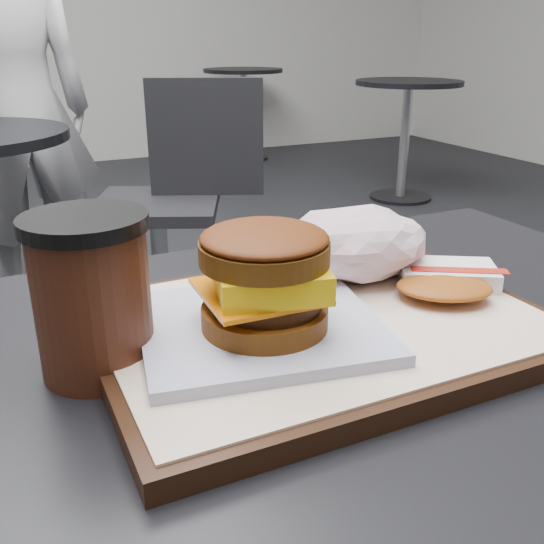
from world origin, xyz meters
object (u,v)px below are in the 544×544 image
at_px(serving_tray, 320,326).
at_px(breakfast_sandwich, 264,290).
at_px(hash_brown, 446,280).
at_px(neighbor_chair, 175,189).
at_px(customer_table, 344,521).
at_px(coffee_cup, 92,291).
at_px(patron, 19,110).
at_px(crumpled_wrapper, 355,243).

height_order(serving_tray, breakfast_sandwich, breakfast_sandwich).
xyz_separation_m(hash_brown, neighbor_chair, (0.21, 1.61, -0.29)).
xyz_separation_m(customer_table, breakfast_sandwich, (-0.07, 0.02, 0.24)).
bearing_deg(breakfast_sandwich, customer_table, -14.97).
distance_m(breakfast_sandwich, coffee_cup, 0.13).
xyz_separation_m(serving_tray, coffee_cup, (-0.18, 0.03, 0.06)).
bearing_deg(patron, customer_table, 89.02).
bearing_deg(customer_table, coffee_cup, 163.61).
relative_size(customer_table, breakfast_sandwich, 3.69).
bearing_deg(serving_tray, coffee_cup, 172.13).
distance_m(breakfast_sandwich, patron, 2.10).
bearing_deg(crumpled_wrapper, breakfast_sandwich, -149.30).
height_order(customer_table, serving_tray, serving_tray).
bearing_deg(coffee_cup, serving_tray, -7.87).
relative_size(customer_table, crumpled_wrapper, 5.32).
relative_size(serving_tray, patron, 0.25).
relative_size(crumpled_wrapper, patron, 0.10).
distance_m(neighbor_chair, patron, 0.69).
xyz_separation_m(crumpled_wrapper, neighbor_chair, (0.27, 1.54, -0.31)).
xyz_separation_m(customer_table, neighbor_chair, (0.33, 1.64, -0.07)).
relative_size(serving_tray, neighbor_chair, 0.43).
distance_m(crumpled_wrapper, coffee_cup, 0.27).
distance_m(customer_table, neighbor_chair, 1.68).
bearing_deg(breakfast_sandwich, hash_brown, 3.05).
distance_m(breakfast_sandwich, crumpled_wrapper, 0.16).
height_order(serving_tray, hash_brown, hash_brown).
height_order(customer_table, patron, patron).
relative_size(serving_tray, coffee_cup, 3.02).
bearing_deg(coffee_cup, hash_brown, -5.04).
height_order(hash_brown, neighbor_chair, neighbor_chair).
xyz_separation_m(coffee_cup, neighbor_chair, (0.53, 1.59, -0.33)).
bearing_deg(serving_tray, breakfast_sandwich, -167.54).
bearing_deg(coffee_cup, customer_table, -16.39).
relative_size(hash_brown, neighbor_chair, 0.15).
xyz_separation_m(coffee_cup, patron, (0.09, 2.06, -0.08)).
bearing_deg(patron, coffee_cup, 83.62).
bearing_deg(crumpled_wrapper, customer_table, -122.24).
bearing_deg(serving_tray, neighbor_chair, 77.95).
bearing_deg(breakfast_sandwich, coffee_cup, 162.77).
bearing_deg(neighbor_chair, hash_brown, -97.39).
bearing_deg(hash_brown, patron, 96.26).
bearing_deg(coffee_cup, neighbor_chair, 71.62).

